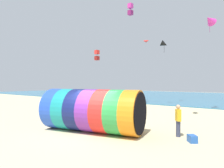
{
  "coord_description": "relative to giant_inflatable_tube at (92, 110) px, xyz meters",
  "views": [
    {
      "loc": [
        7.65,
        -8.01,
        2.94
      ],
      "look_at": [
        -0.66,
        2.88,
        2.87
      ],
      "focal_mm": 32.0,
      "sensor_mm": 36.0,
      "label": 1
    }
  ],
  "objects": [
    {
      "name": "ground_plane",
      "position": [
        0.63,
        -0.88,
        -1.28
      ],
      "size": [
        120.0,
        120.0,
        0.0
      ],
      "primitive_type": "plane",
      "color": "#CCBA8C"
    },
    {
      "name": "sea",
      "position": [
        0.63,
        35.82,
        -1.23
      ],
      "size": [
        120.0,
        40.0,
        0.1
      ],
      "primitive_type": "cube",
      "color": "teal",
      "rests_on": "ground"
    },
    {
      "name": "giant_inflatable_tube",
      "position": [
        0.0,
        0.0,
        0.0
      ],
      "size": [
        6.49,
        3.86,
        2.56
      ],
      "color": "blue",
      "rests_on": "ground"
    },
    {
      "name": "kite_handler",
      "position": [
        4.55,
        1.97,
        -0.38
      ],
      "size": [
        0.4,
        0.42,
        1.75
      ],
      "color": "#383D56",
      "rests_on": "ground"
    },
    {
      "name": "kite_magenta_box",
      "position": [
        -5.11,
        12.48,
        10.95
      ],
      "size": [
        0.58,
        0.58,
        1.52
      ],
      "color": "#D1339E"
    },
    {
      "name": "kite_red_parafoil",
      "position": [
        -4.57,
        15.64,
        7.44
      ],
      "size": [
        0.73,
        0.5,
        0.36
      ],
      "color": "red"
    },
    {
      "name": "kite_magenta_delta",
      "position": [
        4.04,
        12.47,
        7.85
      ],
      "size": [
        1.24,
        1.41,
        1.81
      ],
      "color": "#D1339E"
    },
    {
      "name": "kite_black_delta",
      "position": [
        -2.22,
        16.25,
        6.8
      ],
      "size": [
        1.32,
        1.18,
        1.65
      ],
      "color": "black"
    },
    {
      "name": "kite_red_box",
      "position": [
        -8.19,
        9.63,
        5.11
      ],
      "size": [
        0.52,
        0.52,
        1.33
      ],
      "color": "red"
    },
    {
      "name": "bystander_near_water",
      "position": [
        -4.88,
        7.87,
        -0.43
      ],
      "size": [
        0.38,
        0.25,
        1.67
      ],
      "color": "#383D56",
      "rests_on": "ground"
    },
    {
      "name": "bystander_mid_beach",
      "position": [
        -10.54,
        7.6,
        -0.39
      ],
      "size": [
        0.39,
        0.27,
        1.73
      ],
      "color": "black",
      "rests_on": "ground"
    },
    {
      "name": "cooler_box",
      "position": [
        5.46,
        1.35,
        -1.1
      ],
      "size": [
        0.6,
        0.63,
        0.36
      ],
      "primitive_type": "cube",
      "rotation": [
        0.0,
        0.0,
        2.24
      ],
      "color": "#2659B2",
      "rests_on": "ground"
    }
  ]
}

